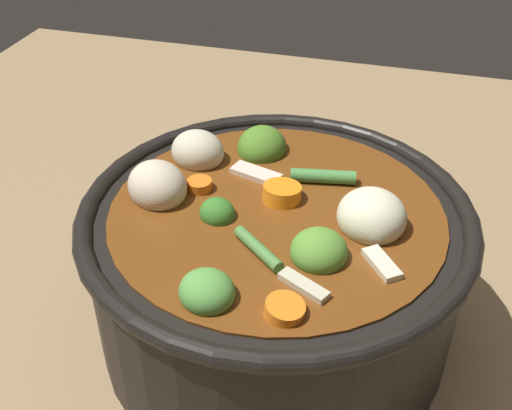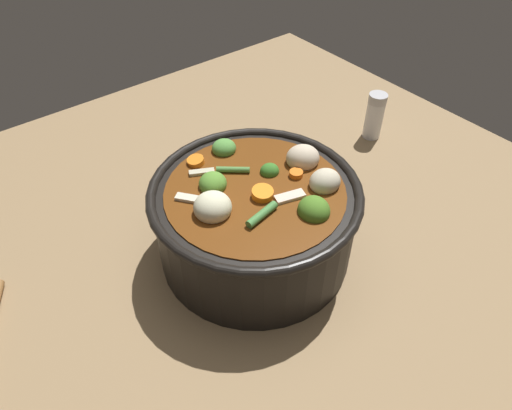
% 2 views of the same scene
% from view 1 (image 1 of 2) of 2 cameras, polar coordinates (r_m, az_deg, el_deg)
% --- Properties ---
extents(ground_plane, '(1.10, 1.10, 0.00)m').
position_cam_1_polar(ground_plane, '(0.52, 1.61, -10.96)').
color(ground_plane, '#8C704C').
extents(cooking_pot, '(0.28, 0.28, 0.15)m').
position_cam_1_polar(cooking_pot, '(0.48, 1.70, -5.59)').
color(cooking_pot, black).
rests_on(cooking_pot, ground_plane).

